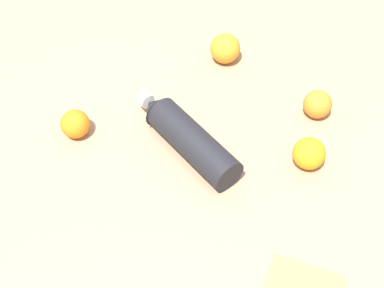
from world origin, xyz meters
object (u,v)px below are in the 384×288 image
(orange_1, at_px, (75,124))
(orange_3, at_px, (309,153))
(orange_2, at_px, (225,48))
(water_bottle, at_px, (185,138))
(orange_0, at_px, (318,104))

(orange_1, bearing_deg, orange_3, 40.15)
(orange_1, relative_size, orange_2, 0.86)
(water_bottle, distance_m, orange_2, 0.30)
(orange_0, bearing_deg, water_bottle, -111.19)
(orange_2, xyz_separation_m, orange_3, (0.35, -0.09, -0.00))
(water_bottle, xyz_separation_m, orange_3, (0.19, 0.16, -0.00))
(water_bottle, height_order, orange_3, water_bottle)
(water_bottle, relative_size, orange_1, 4.65)
(orange_1, bearing_deg, orange_2, 85.94)
(orange_1, distance_m, orange_2, 0.40)
(orange_1, bearing_deg, orange_0, 56.13)
(orange_0, bearing_deg, orange_2, -173.01)
(orange_2, relative_size, orange_3, 1.08)
(water_bottle, relative_size, orange_2, 4.01)
(orange_0, xyz_separation_m, orange_2, (-0.26, -0.03, 0.00))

